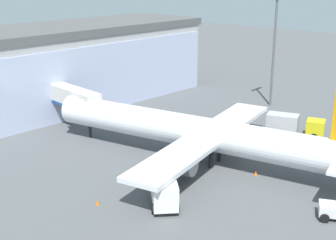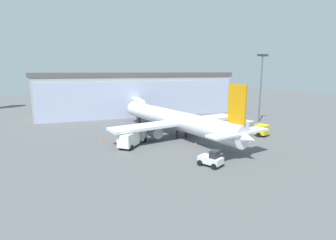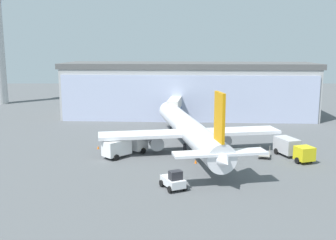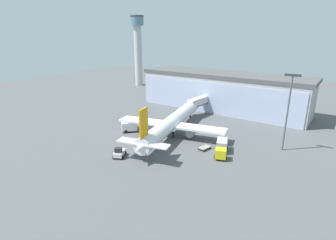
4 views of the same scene
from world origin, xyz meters
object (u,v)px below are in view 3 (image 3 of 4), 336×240
at_px(jet_bridge, 174,104).
at_px(airplane, 187,129).
at_px(fuel_truck, 291,148).
at_px(pushback_tug, 172,181).
at_px(safety_cone_nose, 194,161).
at_px(catering_truck, 123,146).
at_px(baggage_cart, 263,154).
at_px(safety_cone_wingtip, 97,147).

height_order(jet_bridge, airplane, airplane).
relative_size(fuel_truck, pushback_tug, 2.08).
height_order(airplane, fuel_truck, airplane).
height_order(pushback_tug, safety_cone_nose, pushback_tug).
xyz_separation_m(jet_bridge, airplane, (1.77, -20.33, -0.99)).
bearing_deg(pushback_tug, safety_cone_nose, -43.36).
distance_m(catering_truck, pushback_tug, 15.65).
distance_m(airplane, fuel_truck, 15.67).
bearing_deg(baggage_cart, jet_bridge, -136.85).
xyz_separation_m(baggage_cart, safety_cone_wingtip, (-25.38, 4.86, -0.23)).
height_order(baggage_cart, pushback_tug, pushback_tug).
relative_size(fuel_truck, baggage_cart, 2.44).
bearing_deg(pushback_tug, safety_cone_wingtip, 7.91).
bearing_deg(pushback_tug, catering_truck, 1.95).
height_order(safety_cone_nose, safety_cone_wingtip, same).
bearing_deg(jet_bridge, airplane, -168.46).
bearing_deg(catering_truck, baggage_cart, -48.27).
xyz_separation_m(airplane, catering_truck, (-9.82, -3.26, -1.87)).
relative_size(airplane, fuel_truck, 5.14).
bearing_deg(pushback_tug, airplane, -34.14).
xyz_separation_m(jet_bridge, baggage_cart, (12.74, -24.44, -3.82)).
xyz_separation_m(airplane, safety_cone_wingtip, (-14.40, 0.75, -3.06)).
bearing_deg(airplane, jet_bridge, -4.97).
xyz_separation_m(airplane, baggage_cart, (10.97, -4.12, -2.83)).
xyz_separation_m(pushback_tug, safety_cone_wingtip, (-11.78, 17.90, -0.70)).
distance_m(safety_cone_nose, safety_cone_wingtip, 16.95).
relative_size(baggage_cart, safety_cone_wingtip, 5.69).
xyz_separation_m(fuel_truck, safety_cone_wingtip, (-29.38, 4.99, -1.19)).
bearing_deg(airplane, catering_truck, 98.41).
bearing_deg(catering_truck, airplane, -27.56).
bearing_deg(safety_cone_nose, pushback_tug, -107.92).
height_order(catering_truck, fuel_truck, same).
bearing_deg(airplane, pushback_tug, 161.36).
distance_m(fuel_truck, safety_cone_nose, 14.67).
bearing_deg(jet_bridge, catering_truck, 167.72).
bearing_deg(jet_bridge, fuel_truck, -139.16).
relative_size(jet_bridge, fuel_truck, 1.58).
xyz_separation_m(jet_bridge, catering_truck, (-8.06, -23.59, -2.86)).
relative_size(jet_bridge, airplane, 0.31).
xyz_separation_m(safety_cone_nose, safety_cone_wingtip, (-15.03, 7.84, 0.00)).
bearing_deg(safety_cone_wingtip, airplane, -2.97).
xyz_separation_m(fuel_truck, safety_cone_nose, (-14.34, -2.85, -1.19)).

